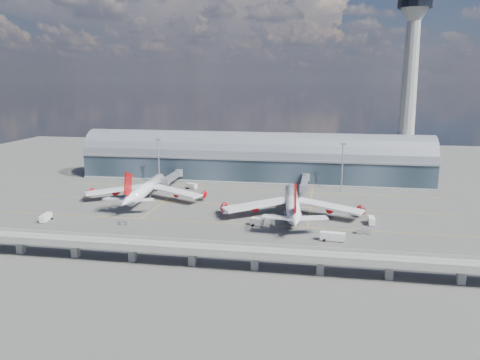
% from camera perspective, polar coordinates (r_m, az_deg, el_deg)
% --- Properties ---
extents(ground, '(500.00, 500.00, 0.00)m').
position_cam_1_polar(ground, '(201.90, -1.59, -4.44)').
color(ground, '#474744').
rests_on(ground, ground).
extents(taxi_lines, '(200.00, 80.12, 0.01)m').
position_cam_1_polar(taxi_lines, '(222.78, -0.45, -2.84)').
color(taxi_lines, gold).
rests_on(taxi_lines, ground).
extents(terminal, '(200.00, 30.00, 28.00)m').
position_cam_1_polar(terminal, '(274.28, 1.66, 2.43)').
color(terminal, '#212E38').
rests_on(terminal, ground).
extents(control_tower, '(19.00, 19.00, 103.00)m').
position_cam_1_polar(control_tower, '(276.43, 19.88, 10.20)').
color(control_tower, gray).
rests_on(control_tower, ground).
extents(guideway, '(220.00, 8.50, 7.20)m').
position_cam_1_polar(guideway, '(149.54, -5.87, -8.40)').
color(guideway, gray).
rests_on(guideway, ground).
extents(floodlight_mast_left, '(3.00, 0.70, 25.70)m').
position_cam_1_polar(floodlight_mast_left, '(263.93, -9.89, 2.38)').
color(floodlight_mast_left, gray).
rests_on(floodlight_mast_left, ground).
extents(floodlight_mast_right, '(3.00, 0.70, 25.70)m').
position_cam_1_polar(floodlight_mast_right, '(248.69, 12.36, 1.68)').
color(floodlight_mast_right, gray).
rests_on(floodlight_mast_right, ground).
extents(airliner_left, '(60.16, 63.22, 19.26)m').
position_cam_1_polar(airliner_left, '(231.50, -11.48, -1.11)').
color(airliner_left, white).
rests_on(airliner_left, ground).
extents(airliner_right, '(62.23, 65.07, 20.63)m').
position_cam_1_polar(airliner_right, '(201.33, 6.40, -2.97)').
color(airliner_right, white).
rests_on(airliner_right, ground).
extents(jet_bridge_left, '(4.40, 28.00, 7.25)m').
position_cam_1_polar(jet_bridge_left, '(260.92, -8.15, 0.43)').
color(jet_bridge_left, gray).
rests_on(jet_bridge_left, ground).
extents(jet_bridge_right, '(4.40, 32.00, 7.25)m').
position_cam_1_polar(jet_bridge_right, '(246.48, 7.88, -0.25)').
color(jet_bridge_right, gray).
rests_on(jet_bridge_right, ground).
extents(service_truck_0, '(3.29, 7.50, 3.01)m').
position_cam_1_polar(service_truck_0, '(210.61, -22.59, -4.25)').
color(service_truck_0, silver).
rests_on(service_truck_0, ground).
extents(service_truck_1, '(5.95, 3.99, 3.16)m').
position_cam_1_polar(service_truck_1, '(188.70, 2.19, -5.13)').
color(service_truck_1, silver).
rests_on(service_truck_1, ground).
extents(service_truck_2, '(9.13, 3.30, 3.25)m').
position_cam_1_polar(service_truck_2, '(174.54, 11.23, -6.78)').
color(service_truck_2, silver).
rests_on(service_truck_2, ground).
extents(service_truck_3, '(2.70, 6.36, 3.06)m').
position_cam_1_polar(service_truck_3, '(197.66, 15.72, -4.79)').
color(service_truck_3, silver).
rests_on(service_truck_3, ground).
extents(service_truck_4, '(2.70, 5.11, 2.91)m').
position_cam_1_polar(service_truck_4, '(225.76, 5.88, -2.32)').
color(service_truck_4, silver).
rests_on(service_truck_4, ground).
extents(service_truck_5, '(6.47, 4.64, 2.93)m').
position_cam_1_polar(service_truck_5, '(253.04, -5.92, -0.73)').
color(service_truck_5, silver).
rests_on(service_truck_5, ground).
extents(cargo_train_0, '(4.74, 2.48, 1.54)m').
position_cam_1_polar(cargo_train_0, '(196.04, -14.00, -5.07)').
color(cargo_train_0, gray).
rests_on(cargo_train_0, ground).
extents(cargo_train_1, '(8.69, 3.51, 1.90)m').
position_cam_1_polar(cargo_train_1, '(164.23, -2.62, -8.03)').
color(cargo_train_1, gray).
rests_on(cargo_train_1, ground).
extents(cargo_train_2, '(5.57, 2.14, 1.85)m').
position_cam_1_polar(cargo_train_2, '(185.28, 14.82, -6.07)').
color(cargo_train_2, gray).
rests_on(cargo_train_2, ground).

